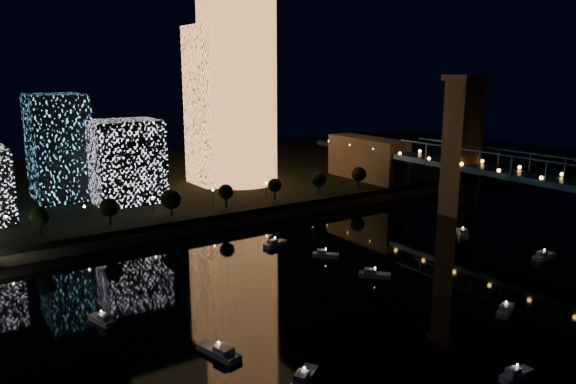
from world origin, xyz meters
The scene contains 9 objects.
ground centered at (0.00, 0.00, 0.00)m, with size 520.00×520.00×0.00m, color black.
far_bank centered at (0.00, 160.00, 2.50)m, with size 420.00×160.00×5.00m, color black.
seawall centered at (0.00, 82.00, 1.50)m, with size 420.00×6.00×3.00m, color #6B5E4C.
tower_cylindrical centered at (15.09, 124.34, 49.48)m, with size 34.00×34.00×88.72m.
tower_rectangular centered at (7.18, 128.86, 36.95)m, with size 20.08×20.08×63.89m, color #F2934D.
midrise_blocks centered at (-69.24, 120.65, 20.63)m, with size 92.35×45.14×38.25m.
motorboats centered at (-9.58, 13.44, 0.81)m, with size 121.40×88.80×2.78m.
esplanade_trees centered at (-32.93, 88.00, 10.47)m, with size 165.57×6.94×8.97m.
street_lamps centered at (-34.00, 94.00, 9.02)m, with size 132.70×0.70×5.65m.
Camera 1 is at (-96.23, -81.65, 52.19)m, focal length 35.00 mm.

